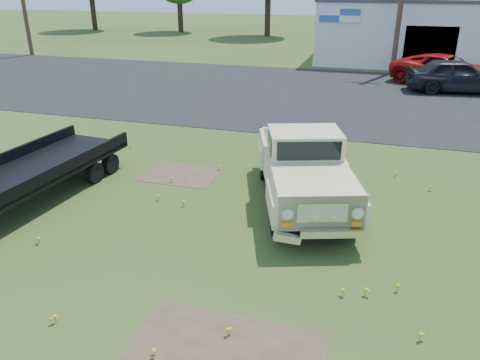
# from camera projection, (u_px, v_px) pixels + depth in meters

# --- Properties ---
(ground) EXTENTS (140.00, 140.00, 0.00)m
(ground) POSITION_uv_depth(u_px,v_px,m) (201.00, 244.00, 10.07)
(ground) COLOR #324616
(ground) RESTS_ON ground
(asphalt_lot) EXTENTS (90.00, 14.00, 0.02)m
(asphalt_lot) POSITION_uv_depth(u_px,v_px,m) (309.00, 94.00, 23.28)
(asphalt_lot) COLOR black
(asphalt_lot) RESTS_ON ground
(dirt_patch_a) EXTENTS (3.00, 2.00, 0.01)m
(dirt_patch_a) POSITION_uv_depth(u_px,v_px,m) (222.00, 358.00, 7.03)
(dirt_patch_a) COLOR #493A27
(dirt_patch_a) RESTS_ON ground
(dirt_patch_b) EXTENTS (2.20, 1.60, 0.01)m
(dirt_patch_b) POSITION_uv_depth(u_px,v_px,m) (180.00, 174.00, 13.67)
(dirt_patch_b) COLOR #493A27
(dirt_patch_b) RESTS_ON ground
(commercial_building) EXTENTS (14.20, 8.20, 4.15)m
(commercial_building) POSITION_uv_depth(u_px,v_px,m) (427.00, 30.00, 31.44)
(commercial_building) COLOR silver
(commercial_building) RESTS_ON ground
(vintage_pickup_truck) EXTENTS (3.61, 5.66, 1.92)m
(vintage_pickup_truck) POSITION_uv_depth(u_px,v_px,m) (303.00, 167.00, 11.60)
(vintage_pickup_truck) COLOR beige
(vintage_pickup_truck) RESTS_ON ground
(flatbed_trailer) EXTENTS (2.56, 6.25, 1.66)m
(flatbed_trailer) POSITION_uv_depth(u_px,v_px,m) (32.00, 166.00, 12.00)
(flatbed_trailer) COLOR black
(flatbed_trailer) RESTS_ON ground
(red_pickup) EXTENTS (6.17, 4.58, 1.56)m
(red_pickup) POSITION_uv_depth(u_px,v_px,m) (446.00, 70.00, 24.98)
(red_pickup) COLOR #990F0D
(red_pickup) RESTS_ON ground
(dark_sedan) EXTENTS (5.07, 2.58, 1.65)m
(dark_sedan) POSITION_uv_depth(u_px,v_px,m) (457.00, 76.00, 23.29)
(dark_sedan) COLOR black
(dark_sedan) RESTS_ON ground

